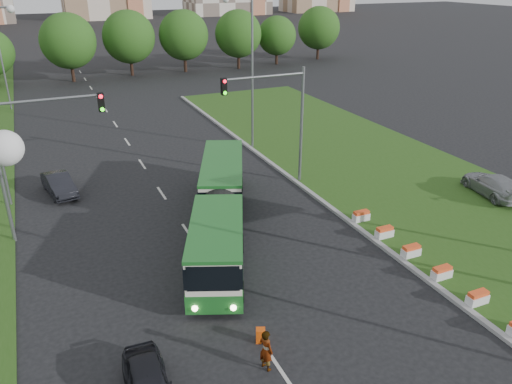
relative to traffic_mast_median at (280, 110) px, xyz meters
name	(u,v)px	position (x,y,z in m)	size (l,w,h in m)	color
ground	(283,274)	(-4.78, -10.00, -5.35)	(360.00, 360.00, 0.00)	black
grass_median	(393,176)	(8.22, -2.00, -5.27)	(14.00, 60.00, 0.15)	#264C15
median_kerb	(309,192)	(1.27, -2.00, -5.26)	(0.30, 60.00, 0.18)	gray
lane_markings	(137,156)	(-7.78, 10.00, -5.35)	(0.20, 100.00, 0.01)	beige
flower_planters	(426,261)	(1.92, -12.50, -4.90)	(1.10, 11.50, 0.60)	silver
traffic_mast_median	(280,110)	(0.00, 0.00, 0.00)	(5.76, 0.32, 8.00)	slate
traffic_mast_left	(29,145)	(-15.16, -1.00, 0.00)	(5.76, 0.32, 8.00)	slate
street_lamps	(162,113)	(-7.78, 0.00, 0.65)	(36.00, 60.00, 12.00)	slate
tree_line	(173,39)	(5.22, 45.00, -0.85)	(120.00, 8.00, 9.00)	#265015
articulated_bus	(215,208)	(-6.34, -4.76, -3.77)	(2.45, 15.70, 2.58)	silver
car_left_near	(148,383)	(-12.55, -15.01, -4.71)	(1.51, 3.75, 1.28)	black
car_left_far	(59,184)	(-13.97, 4.69, -4.67)	(1.44, 4.14, 1.36)	black
car_median	(493,185)	(11.93, -7.42, -4.50)	(1.97, 4.85, 1.41)	gray
pedestrian	(266,350)	(-8.23, -15.41, -4.49)	(0.63, 0.41, 1.72)	gray
shopping_trolley	(261,335)	(-7.81, -14.01, -5.04)	(0.36, 0.38, 0.62)	#DF4A0B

